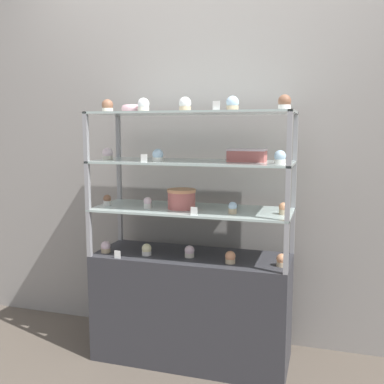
{
  "coord_description": "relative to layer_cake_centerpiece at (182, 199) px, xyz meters",
  "views": [
    {
      "loc": [
        0.73,
        -2.4,
        1.34
      ],
      "look_at": [
        0.0,
        0.0,
        0.99
      ],
      "focal_mm": 42.0,
      "sensor_mm": 36.0,
      "label": 1
    }
  ],
  "objects": [
    {
      "name": "price_tag_2",
      "position": [
        -0.15,
        -0.17,
        0.24
      ],
      "size": [
        0.04,
        0.0,
        0.04
      ],
      "color": "white",
      "rests_on": "display_riser_middle"
    },
    {
      "name": "display_riser_middle",
      "position": [
        0.06,
        0.02,
        0.2
      ],
      "size": [
        1.12,
        0.42,
        0.27
      ],
      "color": "#99999E",
      "rests_on": "display_riser_lower"
    },
    {
      "name": "cupcake_0",
      "position": [
        -0.44,
        -0.08,
        -0.29
      ],
      "size": [
        0.06,
        0.06,
        0.07
      ],
      "color": "#CCB28C",
      "rests_on": "display_base"
    },
    {
      "name": "display_riser_lower",
      "position": [
        0.06,
        0.02,
        -0.08
      ],
      "size": [
        1.12,
        0.42,
        0.27
      ],
      "color": "#99999E",
      "rests_on": "display_base"
    },
    {
      "name": "cupcake_7",
      "position": [
        0.31,
        -0.07,
        -0.02
      ],
      "size": [
        0.05,
        0.05,
        0.06
      ],
      "color": "#CCB28C",
      "rests_on": "display_riser_lower"
    },
    {
      "name": "price_tag_1",
      "position": [
        0.12,
        -0.17,
        -0.03
      ],
      "size": [
        0.04,
        0.0,
        0.04
      ],
      "color": "white",
      "rests_on": "display_riser_lower"
    },
    {
      "name": "cupcake_3",
      "position": [
        0.3,
        -0.07,
        -0.29
      ],
      "size": [
        0.06,
        0.06,
        0.07
      ],
      "color": "#CCB28C",
      "rests_on": "display_base"
    },
    {
      "name": "cupcake_16",
      "position": [
        0.57,
        -0.09,
        0.52
      ],
      "size": [
        0.06,
        0.06,
        0.07
      ],
      "color": "white",
      "rests_on": "display_riser_upper"
    },
    {
      "name": "back_wall",
      "position": [
        0.06,
        0.38,
        0.35
      ],
      "size": [
        8.0,
        0.05,
        2.6
      ],
      "color": "gray",
      "rests_on": "ground_plane"
    },
    {
      "name": "cupcake_11",
      "position": [
        0.55,
        -0.05,
        0.25
      ],
      "size": [
        0.06,
        0.06,
        0.07
      ],
      "color": "white",
      "rests_on": "display_riser_middle"
    },
    {
      "name": "layer_cake_centerpiece",
      "position": [
        0.0,
        0.0,
        0.0
      ],
      "size": [
        0.16,
        0.16,
        0.11
      ],
      "color": "#C66660",
      "rests_on": "display_riser_lower"
    },
    {
      "name": "display_riser_upper",
      "position": [
        0.06,
        0.02,
        0.47
      ],
      "size": [
        1.12,
        0.42,
        0.27
      ],
      "color": "#99999E",
      "rests_on": "display_riser_middle"
    },
    {
      "name": "cupcake_4",
      "position": [
        0.57,
        -0.05,
        -0.29
      ],
      "size": [
        0.06,
        0.06,
        0.07
      ],
      "color": "#CCB28C",
      "rests_on": "display_base"
    },
    {
      "name": "display_base",
      "position": [
        0.06,
        0.02,
        -0.64
      ],
      "size": [
        1.12,
        0.42,
        0.63
      ],
      "color": "#333338",
      "rests_on": "ground_plane"
    },
    {
      "name": "cupcake_14",
      "position": [
        0.05,
        -0.08,
        0.52
      ],
      "size": [
        0.06,
        0.06,
        0.07
      ],
      "color": "#CCB28C",
      "rests_on": "display_riser_upper"
    },
    {
      "name": "cupcake_2",
      "position": [
        0.06,
        -0.03,
        -0.29
      ],
      "size": [
        0.06,
        0.06,
        0.07
      ],
      "color": "beige",
      "rests_on": "display_base"
    },
    {
      "name": "sheet_cake_frosted",
      "position": [
        0.36,
        0.07,
        0.25
      ],
      "size": [
        0.21,
        0.13,
        0.07
      ],
      "color": "#C66660",
      "rests_on": "display_riser_middle"
    },
    {
      "name": "ground_plane",
      "position": [
        0.06,
        0.02,
        -0.95
      ],
      "size": [
        20.0,
        20.0,
        0.0
      ],
      "primitive_type": "plane",
      "color": "brown"
    },
    {
      "name": "cupcake_15",
      "position": [
        0.3,
        -0.08,
        0.52
      ],
      "size": [
        0.06,
        0.06,
        0.07
      ],
      "color": "#CCB28C",
      "rests_on": "display_riser_upper"
    },
    {
      "name": "donut_glazed",
      "position": [
        -0.28,
        -0.02,
        0.5
      ],
      "size": [
        0.13,
        0.13,
        0.04
      ],
      "color": "#EFB2BC",
      "rests_on": "display_riser_upper"
    },
    {
      "name": "price_tag_3",
      "position": [
        0.24,
        -0.17,
        0.51
      ],
      "size": [
        0.04,
        0.0,
        0.04
      ],
      "color": "white",
      "rests_on": "display_riser_upper"
    },
    {
      "name": "cupcake_1",
      "position": [
        -0.19,
        -0.06,
        -0.29
      ],
      "size": [
        0.06,
        0.06,
        0.07
      ],
      "color": "white",
      "rests_on": "display_base"
    },
    {
      "name": "cupcake_10",
      "position": [
        -0.11,
        -0.07,
        0.25
      ],
      "size": [
        0.06,
        0.06,
        0.07
      ],
      "color": "white",
      "rests_on": "display_riser_middle"
    },
    {
      "name": "price_tag_0",
      "position": [
        -0.32,
        -0.17,
        -0.3
      ],
      "size": [
        0.04,
        0.0,
        0.04
      ],
      "color": "white",
      "rests_on": "display_base"
    },
    {
      "name": "cupcake_5",
      "position": [
        -0.45,
        -0.02,
        -0.02
      ],
      "size": [
        0.05,
        0.05,
        0.06
      ],
      "color": "white",
      "rests_on": "display_riser_lower"
    },
    {
      "name": "cupcake_13",
      "position": [
        -0.19,
        -0.07,
        0.52
      ],
      "size": [
        0.06,
        0.06,
        0.07
      ],
      "color": "beige",
      "rests_on": "display_riser_upper"
    },
    {
      "name": "cupcake_6",
      "position": [
        -0.19,
        -0.04,
        -0.02
      ],
      "size": [
        0.05,
        0.05,
        0.06
      ],
      "color": "white",
      "rests_on": "display_riser_lower"
    },
    {
      "name": "cupcake_12",
      "position": [
        -0.43,
        -0.03,
        0.52
      ],
      "size": [
        0.06,
        0.06,
        0.07
      ],
      "color": "beige",
      "rests_on": "display_riser_upper"
    },
    {
      "name": "cupcake_9",
      "position": [
        -0.44,
        -0.02,
        0.25
      ],
      "size": [
        0.06,
        0.06,
        0.07
      ],
      "color": "beige",
      "rests_on": "display_riser_middle"
    },
    {
      "name": "cupcake_8",
      "position": [
        0.57,
        -0.01,
        -0.02
      ],
      "size": [
        0.05,
        0.05,
        0.06
      ],
      "color": "#CCB28C",
      "rests_on": "display_riser_lower"
    }
  ]
}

